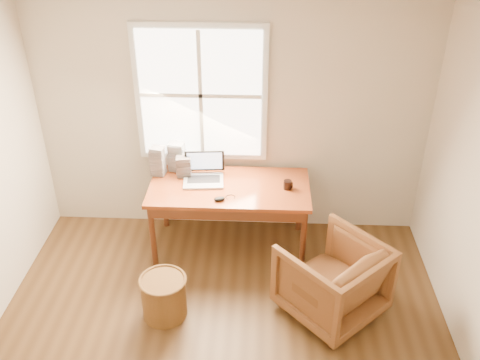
# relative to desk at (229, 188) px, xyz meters

# --- Properties ---
(room_shell) EXTENTS (4.04, 4.54, 2.64)m
(room_shell) POSITION_rel_desk_xyz_m (-0.02, -1.64, 0.59)
(room_shell) COLOR #51361B
(room_shell) RESTS_ON ground
(desk) EXTENTS (1.60, 0.80, 0.04)m
(desk) POSITION_rel_desk_xyz_m (0.00, 0.00, 0.00)
(desk) COLOR brown
(desk) RESTS_ON room_shell
(armchair) EXTENTS (1.12, 1.12, 0.73)m
(armchair) POSITION_rel_desk_xyz_m (0.97, -0.90, -0.36)
(armchair) COLOR brown
(armchair) RESTS_ON room_shell
(wicker_stool) EXTENTS (0.42, 0.42, 0.40)m
(wicker_stool) POSITION_rel_desk_xyz_m (-0.52, -1.02, -0.53)
(wicker_stool) COLOR brown
(wicker_stool) RESTS_ON room_shell
(laptop) EXTENTS (0.42, 0.44, 0.29)m
(laptop) POSITION_rel_desk_xyz_m (-0.26, 0.05, 0.16)
(laptop) COLOR #A1A4A8
(laptop) RESTS_ON desk
(mouse) EXTENTS (0.12, 0.10, 0.04)m
(mouse) POSITION_rel_desk_xyz_m (-0.08, -0.27, 0.04)
(mouse) COLOR black
(mouse) RESTS_ON desk
(coffee_mug) EXTENTS (0.10, 0.10, 0.09)m
(coffee_mug) POSITION_rel_desk_xyz_m (0.58, -0.02, 0.07)
(coffee_mug) COLOR black
(coffee_mug) RESTS_ON desk
(cd_stack_a) EXTENTS (0.18, 0.16, 0.31)m
(cd_stack_a) POSITION_rel_desk_xyz_m (-0.56, 0.30, 0.18)
(cd_stack_a) COLOR #A9AEB4
(cd_stack_a) RESTS_ON desk
(cd_stack_b) EXTENTS (0.15, 0.14, 0.22)m
(cd_stack_b) POSITION_rel_desk_xyz_m (-0.48, 0.18, 0.13)
(cd_stack_b) COLOR #28292D
(cd_stack_b) RESTS_ON desk
(cd_stack_c) EXTENTS (0.15, 0.14, 0.31)m
(cd_stack_c) POSITION_rel_desk_xyz_m (-0.74, 0.20, 0.18)
(cd_stack_c) COLOR #ADABB9
(cd_stack_c) RESTS_ON desk
(cd_stack_d) EXTENTS (0.16, 0.15, 0.18)m
(cd_stack_d) POSITION_rel_desk_xyz_m (-0.46, 0.36, 0.11)
(cd_stack_d) COLOR silver
(cd_stack_d) RESTS_ON desk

